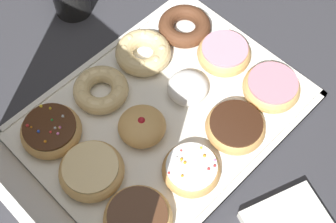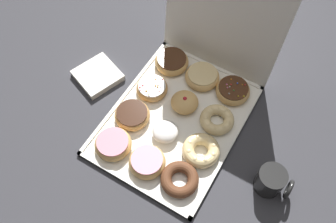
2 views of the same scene
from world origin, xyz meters
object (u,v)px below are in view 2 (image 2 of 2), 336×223
cruller_donut_5 (201,150)px  jelly_filled_donut_7 (184,102)px  powdered_filled_donut_4 (166,132)px  chocolate_frosted_donut_9 (172,62)px  glazed_ring_donut_10 (202,76)px  donut_box (175,120)px  pink_frosted_donut_0 (113,144)px  chocolate_cake_ring_donut_2 (180,179)px  napkin_stack (98,75)px  chocolate_frosted_donut_3 (132,115)px  coffee_mug (271,181)px  sprinkle_donut_6 (152,88)px  sprinkle_donut_11 (233,90)px  cruller_donut_8 (217,119)px  pink_frosted_donut_1 (147,162)px

cruller_donut_5 → jelly_filled_donut_7: (-0.13, 0.12, 0.00)m
powdered_filled_donut_4 → chocolate_frosted_donut_9: (-0.13, 0.25, 0.00)m
glazed_ring_donut_10 → cruller_donut_5: bearing=-62.5°
donut_box → pink_frosted_donut_0: size_ratio=4.55×
chocolate_cake_ring_donut_2 → napkin_stack: chocolate_cake_ring_donut_2 is taller
chocolate_frosted_donut_3 → coffee_mug: coffee_mug is taller
sprinkle_donut_6 → napkin_stack: 0.21m
jelly_filled_donut_7 → sprinkle_donut_11: 0.17m
cruller_donut_5 → sprinkle_donut_6: (-0.25, 0.12, -0.00)m
chocolate_frosted_donut_3 → sprinkle_donut_11: 0.35m
cruller_donut_8 → powdered_filled_donut_4: bearing=-133.8°
pink_frosted_donut_0 → cruller_donut_8: (0.24, 0.24, -0.00)m
cruller_donut_8 → napkin_stack: size_ratio=0.80×
pink_frosted_donut_1 → cruller_donut_5: 0.17m
cruller_donut_8 → napkin_stack: bearing=-174.2°
powdered_filled_donut_4 → sprinkle_donut_6: size_ratio=0.77×
cruller_donut_5 → chocolate_frosted_donut_9: (-0.25, 0.25, 0.00)m
glazed_ring_donut_10 → coffee_mug: 0.43m
sprinkle_donut_6 → coffee_mug: coffee_mug is taller
cruller_donut_8 → chocolate_frosted_donut_9: (-0.25, 0.13, 0.00)m
chocolate_frosted_donut_9 → sprinkle_donut_11: size_ratio=1.03×
cruller_donut_5 → jelly_filled_donut_7: jelly_filled_donut_7 is taller
chocolate_cake_ring_donut_2 → jelly_filled_donut_7: 0.27m
donut_box → chocolate_frosted_donut_9: size_ratio=4.38×
pink_frosted_donut_1 → sprinkle_donut_6: (-0.13, 0.24, -0.00)m
chocolate_frosted_donut_9 → chocolate_frosted_donut_3: bearing=-90.2°
donut_box → pink_frosted_donut_0: pink_frosted_donut_0 is taller
jelly_filled_donut_7 → napkin_stack: bearing=-171.9°
sprinkle_donut_6 → cruller_donut_8: bearing=0.6°
donut_box → chocolate_frosted_donut_9: bearing=123.5°
powdered_filled_donut_4 → pink_frosted_donut_0: bearing=-135.2°
pink_frosted_donut_0 → pink_frosted_donut_1: 0.12m
powdered_filled_donut_4 → cruller_donut_8: bearing=46.2°
sprinkle_donut_6 → jelly_filled_donut_7: bearing=1.7°
pink_frosted_donut_0 → chocolate_cake_ring_donut_2: bearing=1.5°
napkin_stack → chocolate_frosted_donut_9: bearing=40.6°
cruller_donut_5 → glazed_ring_donut_10: (-0.13, 0.25, 0.00)m
chocolate_cake_ring_donut_2 → powdered_filled_donut_4: 0.16m
pink_frosted_donut_0 → cruller_donut_5: same height
powdered_filled_donut_4 → sprinkle_donut_6: bearing=136.5°
pink_frosted_donut_0 → pink_frosted_donut_1: size_ratio=1.03×
powdered_filled_donut_4 → glazed_ring_donut_10: bearing=91.0°
chocolate_frosted_donut_9 → napkin_stack: size_ratio=0.86×
chocolate_frosted_donut_3 → cruller_donut_8: 0.28m
pink_frosted_donut_1 → coffee_mug: coffee_mug is taller
donut_box → cruller_donut_5: (0.13, -0.06, 0.02)m
powdered_filled_donut_4 → jelly_filled_donut_7: size_ratio=0.90×
donut_box → coffee_mug: (0.35, -0.05, 0.04)m
chocolate_frosted_donut_9 → donut_box: bearing=-56.5°
jelly_filled_donut_7 → cruller_donut_8: 0.12m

